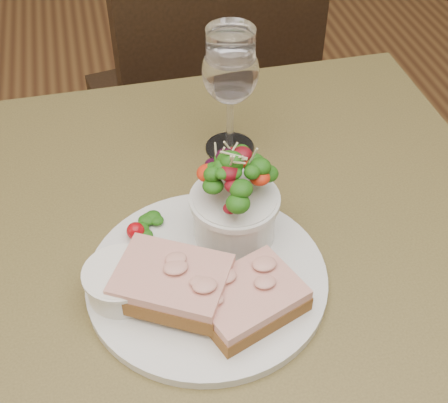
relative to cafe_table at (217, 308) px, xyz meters
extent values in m
cube|color=#483E1F|center=(0.00, 0.00, 0.08)|extent=(0.80, 0.80, 0.04)
cylinder|color=black|center=(-0.34, 0.34, -0.29)|extent=(0.05, 0.05, 0.71)
cylinder|color=black|center=(0.34, 0.34, -0.29)|extent=(0.05, 0.05, 0.71)
cube|color=black|center=(0.10, 0.74, -0.20)|extent=(0.49, 0.49, 0.04)
cube|color=black|center=(0.14, 0.55, 0.03)|extent=(0.42, 0.11, 0.45)
cube|color=black|center=(0.10, 0.74, -0.42)|extent=(0.42, 0.42, 0.45)
cylinder|color=silver|center=(-0.02, -0.03, 0.11)|extent=(0.28, 0.28, 0.01)
cube|color=#4C2C14|center=(0.02, -0.09, 0.12)|extent=(0.13, 0.12, 0.02)
cube|color=beige|center=(0.02, -0.09, 0.14)|extent=(0.13, 0.12, 0.01)
cube|color=#4C2C14|center=(-0.06, -0.06, 0.13)|extent=(0.15, 0.14, 0.02)
cube|color=beige|center=(-0.06, -0.06, 0.15)|extent=(0.15, 0.13, 0.01)
cylinder|color=silver|center=(-0.12, -0.04, 0.13)|extent=(0.08, 0.08, 0.04)
cylinder|color=olive|center=(-0.12, -0.04, 0.15)|extent=(0.07, 0.07, 0.01)
cylinder|color=silver|center=(0.03, 0.02, 0.14)|extent=(0.10, 0.10, 0.06)
ellipsoid|color=#13390A|center=(0.03, 0.02, 0.20)|extent=(0.09, 0.09, 0.06)
ellipsoid|color=#13390A|center=(-0.08, 0.05, 0.12)|extent=(0.04, 0.04, 0.01)
sphere|color=#96080E|center=(-0.09, 0.04, 0.12)|extent=(0.02, 0.02, 0.02)
cylinder|color=white|center=(0.06, 0.20, 0.10)|extent=(0.07, 0.07, 0.00)
cylinder|color=white|center=(0.06, 0.20, 0.15)|extent=(0.01, 0.01, 0.09)
ellipsoid|color=white|center=(0.06, 0.20, 0.23)|extent=(0.08, 0.08, 0.09)
camera|label=1|loc=(-0.10, -0.49, 0.67)|focal=50.00mm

